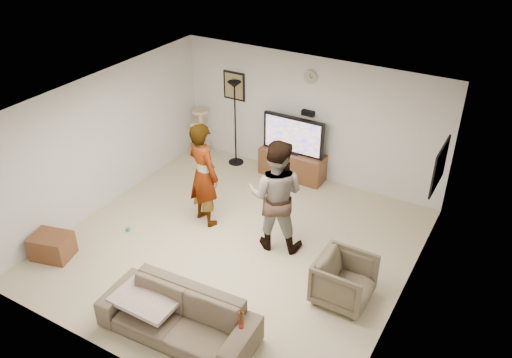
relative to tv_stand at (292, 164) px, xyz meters
The scene contains 24 objects.
floor 2.53m from the tv_stand, 85.35° to the right, with size 5.50×5.50×0.02m, color tan.
ceiling 3.36m from the tv_stand, 85.35° to the right, with size 5.50×5.50×0.02m, color silver.
wall_back 1.02m from the tv_stand, 50.26° to the left, with size 5.50×0.04×2.50m, color silver.
wall_front 5.35m from the tv_stand, 87.78° to the right, with size 5.50×0.04×2.50m, color silver.
wall_left 3.70m from the tv_stand, 135.47° to the right, with size 0.04×5.50×2.50m, color silver.
wall_right 3.99m from the tv_stand, 40.30° to the right, with size 0.04×5.50×2.50m, color silver.
wall_clock 1.84m from the tv_stand, 46.54° to the left, with size 0.26×0.26×0.04m, color silver.
wall_speaker 1.13m from the tv_stand, 42.24° to the left, with size 0.25×0.10×0.10m, color black.
picture_back 2.01m from the tv_stand, behind, with size 0.42×0.03×0.52m, color olive.
picture_right 3.30m from the tv_stand, 17.14° to the right, with size 0.03×0.78×0.62m, color #D47143.
tv_stand is the anchor object (origin of this frame).
console_box 0.46m from the tv_stand, 87.36° to the right, with size 0.40×0.30×0.07m, color #B7B7BC.
tv 0.66m from the tv_stand, ahead, with size 1.28×0.08×0.76m, color black.
tv_screen 0.66m from the tv_stand, 90.00° to the right, with size 1.18×0.01×0.67m, color gold.
floor_lamp 1.45m from the tv_stand, behind, with size 0.32×0.32×1.81m, color black.
cat_tree 2.20m from the tv_stand, behind, with size 0.35×0.35×1.10m, color tan.
person_left 2.35m from the tv_stand, 106.31° to the right, with size 0.69×0.45×1.90m, color gray.
person_right 2.38m from the tv_stand, 70.54° to the right, with size 0.94×0.73×1.93m, color teal.
sofa 4.57m from the tv_stand, 82.76° to the right, with size 2.15×0.84×0.63m, color brown.
throw_blanket 4.54m from the tv_stand, 88.98° to the right, with size 0.90×0.70×0.06m, color #BCA197.
beer_bottle 4.82m from the tv_stand, 70.94° to the right, with size 0.06×0.06×0.25m, color #45210B.
armchair 3.60m from the tv_stand, 51.51° to the right, with size 0.77×0.80×0.73m, color brown.
side_table 4.77m from the tv_stand, 117.40° to the right, with size 0.61×0.46×0.41m, color #532E19.
toy_ball 3.52m from the tv_stand, 117.49° to the right, with size 0.08×0.08×0.08m, color #068885.
Camera 1 is at (3.79, -5.87, 5.43)m, focal length 36.68 mm.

